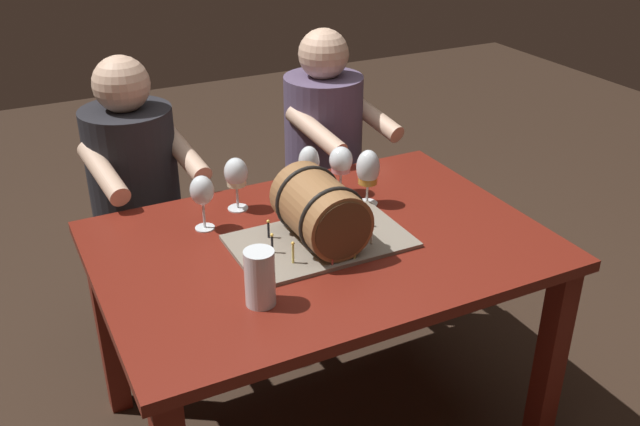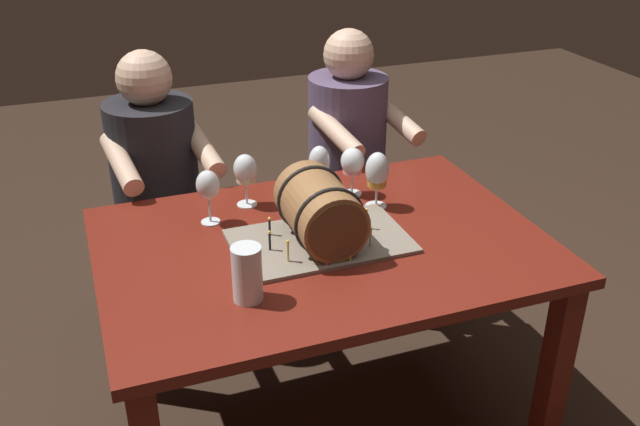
{
  "view_description": "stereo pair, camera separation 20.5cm",
  "coord_description": "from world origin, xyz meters",
  "px_view_note": "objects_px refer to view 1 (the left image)",
  "views": [
    {
      "loc": [
        -0.83,
        -1.64,
        1.77
      ],
      "look_at": [
        -0.01,
        -0.01,
        0.82
      ],
      "focal_mm": 39.77,
      "sensor_mm": 36.0,
      "label": 1
    },
    {
      "loc": [
        -0.64,
        -1.72,
        1.77
      ],
      "look_at": [
        -0.01,
        -0.01,
        0.82
      ],
      "focal_mm": 39.77,
      "sensor_mm": 36.0,
      "label": 2
    }
  ],
  "objects_px": {
    "barrel_cake": "(320,214)",
    "person_seated_left": "(140,222)",
    "wine_glass_red": "(309,164)",
    "beer_pint": "(260,280)",
    "person_seated_right": "(324,183)",
    "dining_table": "(321,270)",
    "wine_glass_amber": "(368,170)",
    "wine_glass_rose": "(341,162)",
    "wine_glass_white": "(236,175)",
    "wine_glass_empty": "(202,192)"
  },
  "relations": [
    {
      "from": "dining_table",
      "to": "person_seated_left",
      "type": "height_order",
      "value": "person_seated_left"
    },
    {
      "from": "person_seated_right",
      "to": "wine_glass_white",
      "type": "bearing_deg",
      "value": -140.78
    },
    {
      "from": "dining_table",
      "to": "wine_glass_rose",
      "type": "height_order",
      "value": "wine_glass_rose"
    },
    {
      "from": "barrel_cake",
      "to": "wine_glass_white",
      "type": "relative_size",
      "value": 2.92
    },
    {
      "from": "wine_glass_red",
      "to": "person_seated_left",
      "type": "bearing_deg",
      "value": 135.15
    },
    {
      "from": "wine_glass_empty",
      "to": "wine_glass_amber",
      "type": "xyz_separation_m",
      "value": [
        0.53,
        -0.08,
        -0.0
      ]
    },
    {
      "from": "person_seated_left",
      "to": "person_seated_right",
      "type": "relative_size",
      "value": 0.99
    },
    {
      "from": "barrel_cake",
      "to": "person_seated_left",
      "type": "distance_m",
      "value": 0.89
    },
    {
      "from": "wine_glass_white",
      "to": "wine_glass_rose",
      "type": "bearing_deg",
      "value": -7.07
    },
    {
      "from": "wine_glass_rose",
      "to": "wine_glass_amber",
      "type": "relative_size",
      "value": 0.88
    },
    {
      "from": "person_seated_left",
      "to": "wine_glass_amber",
      "type": "bearing_deg",
      "value": -43.33
    },
    {
      "from": "dining_table",
      "to": "wine_glass_red",
      "type": "distance_m",
      "value": 0.37
    },
    {
      "from": "wine_glass_rose",
      "to": "wine_glass_empty",
      "type": "distance_m",
      "value": 0.49
    },
    {
      "from": "beer_pint",
      "to": "person_seated_right",
      "type": "xyz_separation_m",
      "value": [
        0.67,
        0.97,
        -0.27
      ]
    },
    {
      "from": "beer_pint",
      "to": "person_seated_left",
      "type": "height_order",
      "value": "person_seated_left"
    },
    {
      "from": "wine_glass_empty",
      "to": "beer_pint",
      "type": "distance_m",
      "value": 0.45
    },
    {
      "from": "barrel_cake",
      "to": "person_seated_right",
      "type": "distance_m",
      "value": 0.9
    },
    {
      "from": "wine_glass_amber",
      "to": "beer_pint",
      "type": "distance_m",
      "value": 0.65
    },
    {
      "from": "wine_glass_white",
      "to": "wine_glass_empty",
      "type": "distance_m",
      "value": 0.16
    },
    {
      "from": "dining_table",
      "to": "person_seated_left",
      "type": "distance_m",
      "value": 0.84
    },
    {
      "from": "dining_table",
      "to": "wine_glass_rose",
      "type": "bearing_deg",
      "value": 52.17
    },
    {
      "from": "wine_glass_amber",
      "to": "person_seated_right",
      "type": "relative_size",
      "value": 0.16
    },
    {
      "from": "wine_glass_amber",
      "to": "person_seated_right",
      "type": "xyz_separation_m",
      "value": [
        0.14,
        0.59,
        -0.32
      ]
    },
    {
      "from": "barrel_cake",
      "to": "wine_glass_white",
      "type": "distance_m",
      "value": 0.35
    },
    {
      "from": "wine_glass_white",
      "to": "wine_glass_amber",
      "type": "bearing_deg",
      "value": -21.79
    },
    {
      "from": "wine_glass_white",
      "to": "wine_glass_red",
      "type": "bearing_deg",
      "value": -8.81
    },
    {
      "from": "person_seated_left",
      "to": "dining_table",
      "type": "bearing_deg",
      "value": -62.67
    },
    {
      "from": "wine_glass_rose",
      "to": "wine_glass_white",
      "type": "height_order",
      "value": "wine_glass_white"
    },
    {
      "from": "beer_pint",
      "to": "person_seated_left",
      "type": "xyz_separation_m",
      "value": [
        -0.1,
        0.97,
        -0.27
      ]
    },
    {
      "from": "wine_glass_white",
      "to": "person_seated_left",
      "type": "distance_m",
      "value": 0.59
    },
    {
      "from": "wine_glass_rose",
      "to": "wine_glass_amber",
      "type": "bearing_deg",
      "value": -71.3
    },
    {
      "from": "wine_glass_red",
      "to": "wine_glass_white",
      "type": "xyz_separation_m",
      "value": [
        -0.24,
        0.04,
        -0.0
      ]
    },
    {
      "from": "wine_glass_amber",
      "to": "beer_pint",
      "type": "height_order",
      "value": "wine_glass_amber"
    },
    {
      "from": "wine_glass_rose",
      "to": "wine_glass_red",
      "type": "bearing_deg",
      "value": 176.59
    },
    {
      "from": "wine_glass_white",
      "to": "wine_glass_amber",
      "type": "distance_m",
      "value": 0.42
    },
    {
      "from": "beer_pint",
      "to": "wine_glass_rose",
      "type": "bearing_deg",
      "value": 44.65
    },
    {
      "from": "wine_glass_red",
      "to": "beer_pint",
      "type": "relative_size",
      "value": 1.22
    },
    {
      "from": "dining_table",
      "to": "person_seated_left",
      "type": "relative_size",
      "value": 1.14
    },
    {
      "from": "wine_glass_red",
      "to": "wine_glass_empty",
      "type": "distance_m",
      "value": 0.38
    },
    {
      "from": "dining_table",
      "to": "wine_glass_red",
      "type": "height_order",
      "value": "wine_glass_red"
    },
    {
      "from": "dining_table",
      "to": "person_seated_right",
      "type": "xyz_separation_m",
      "value": [
        0.39,
        0.75,
        -0.09
      ]
    },
    {
      "from": "wine_glass_red",
      "to": "person_seated_left",
      "type": "xyz_separation_m",
      "value": [
        -0.48,
        0.47,
        -0.32
      ]
    },
    {
      "from": "wine_glass_rose",
      "to": "wine_glass_amber",
      "type": "distance_m",
      "value": 0.12
    },
    {
      "from": "dining_table",
      "to": "wine_glass_empty",
      "type": "bearing_deg",
      "value": 141.4
    },
    {
      "from": "dining_table",
      "to": "wine_glass_red",
      "type": "xyz_separation_m",
      "value": [
        0.09,
        0.27,
        0.23
      ]
    },
    {
      "from": "barrel_cake",
      "to": "wine_glass_empty",
      "type": "height_order",
      "value": "barrel_cake"
    },
    {
      "from": "wine_glass_empty",
      "to": "person_seated_left",
      "type": "bearing_deg",
      "value": 100.78
    },
    {
      "from": "dining_table",
      "to": "wine_glass_amber",
      "type": "relative_size",
      "value": 6.94
    },
    {
      "from": "dining_table",
      "to": "person_seated_right",
      "type": "distance_m",
      "value": 0.84
    },
    {
      "from": "wine_glass_white",
      "to": "wine_glass_amber",
      "type": "relative_size",
      "value": 0.94
    }
  ]
}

